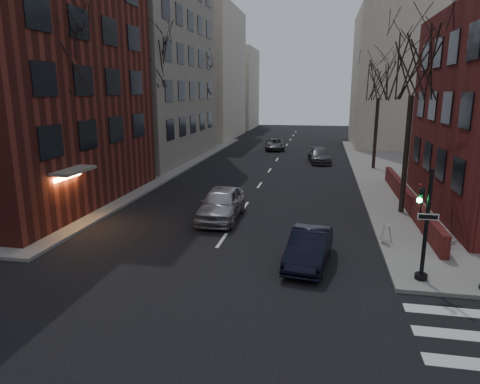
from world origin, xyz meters
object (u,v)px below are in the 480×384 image
object	(u,v)px
streetlamp_near	(139,127)
car_lane_gray	(319,156)
car_lane_silver	(221,203)
tree_left_a	(57,54)
tree_right_b	(380,80)
car_lane_far	(275,144)
tree_left_c	(201,78)
sandwich_board	(387,234)
streetlamp_far	(212,113)
tree_right_a	(414,64)
traffic_signal	(424,232)
parked_sedan	(309,247)
tree_left_b	(150,61)

from	to	relation	value
streetlamp_near	car_lane_gray	distance (m)	18.25
car_lane_silver	car_lane_gray	world-z (taller)	car_lane_silver
streetlamp_near	car_lane_silver	world-z (taller)	streetlamp_near
tree_left_a	tree_right_b	xyz separation A→B (m)	(17.60, 18.00, -0.88)
car_lane_silver	car_lane_far	bearing A→B (deg)	89.65
tree_left_a	tree_left_c	size ratio (longest dim) A/B	1.06
car_lane_gray	sandwich_board	size ratio (longest dim) A/B	5.81
tree_left_c	streetlamp_far	world-z (taller)	tree_left_c
tree_left_c	car_lane_far	size ratio (longest dim) A/B	2.11
tree_right_b	car_lane_far	xyz separation A→B (m)	(-9.81, 11.07, -6.95)
sandwich_board	streetlamp_near	bearing A→B (deg)	147.08
tree_right_b	sandwich_board	size ratio (longest dim) A/B	11.45
car_lane_far	tree_right_a	bearing A→B (deg)	-76.47
tree_left_a	car_lane_gray	bearing A→B (deg)	58.24
car_lane_far	streetlamp_near	bearing A→B (deg)	-116.67
traffic_signal	tree_left_a	xyz separation A→B (m)	(-16.74, 5.01, 6.56)
tree_left_c	parked_sedan	world-z (taller)	tree_left_c
tree_left_c	car_lane_far	bearing A→B (deg)	21.53
parked_sedan	car_lane_far	world-z (taller)	parked_sedan
tree_left_b	tree_left_c	bearing A→B (deg)	90.00
streetlamp_near	streetlamp_far	world-z (taller)	same
tree_right_b	streetlamp_near	bearing A→B (deg)	-149.53
sandwich_board	traffic_signal	bearing A→B (deg)	-82.25
tree_left_b	traffic_signal	bearing A→B (deg)	-45.46
tree_right_a	traffic_signal	bearing A→B (deg)	-95.47
sandwich_board	tree_left_c	bearing A→B (deg)	118.56
tree_right_b	traffic_signal	bearing A→B (deg)	-92.15
tree_right_b	streetlamp_far	distance (m)	20.01
car_lane_gray	car_lane_far	xyz separation A→B (m)	(-5.17, 8.13, -0.04)
car_lane_gray	car_lane_far	bearing A→B (deg)	114.80
traffic_signal	tree_right_a	distance (m)	10.92
streetlamp_near	car_lane_far	xyz separation A→B (m)	(7.19, 21.07, -3.60)
parked_sedan	car_lane_far	xyz separation A→B (m)	(-5.01, 33.07, -0.04)
traffic_signal	tree_right_b	distance (m)	23.71
tree_right_a	streetlamp_near	world-z (taller)	tree_right_a
tree_left_c	tree_right_b	bearing A→B (deg)	-24.44
sandwich_board	car_lane_silver	bearing A→B (deg)	160.33
tree_left_c	tree_left_a	bearing A→B (deg)	-90.00
tree_right_b	streetlamp_near	distance (m)	20.01
tree_right_b	tree_right_a	bearing A→B (deg)	-90.00
traffic_signal	car_lane_silver	size ratio (longest dim) A/B	0.80
tree_right_b	parked_sedan	distance (m)	23.55
tree_left_b	tree_right_b	xyz separation A→B (m)	(17.60, 6.00, -1.33)
tree_left_b	streetlamp_near	size ratio (longest dim) A/B	1.72
tree_left_a	tree_left_b	distance (m)	12.01
tree_left_c	streetlamp_far	size ratio (longest dim) A/B	1.55
tree_left_c	tree_right_b	world-z (taller)	tree_left_c
traffic_signal	tree_left_b	distance (m)	24.87
traffic_signal	tree_left_b	world-z (taller)	tree_left_b
tree_right_b	car_lane_gray	distance (m)	8.83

